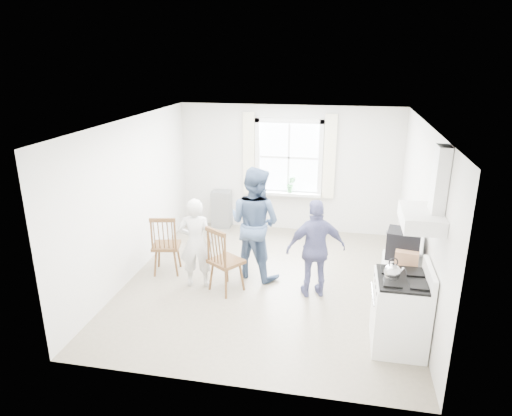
{
  "coord_description": "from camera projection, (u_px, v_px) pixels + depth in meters",
  "views": [
    {
      "loc": [
        1.1,
        -6.58,
        3.53
      ],
      "look_at": [
        -0.23,
        0.2,
        1.2
      ],
      "focal_mm": 32.0,
      "sensor_mm": 36.0,
      "label": 1
    }
  ],
  "objects": [
    {
      "name": "person_left",
      "position": [
        196.0,
        243.0,
        7.14
      ],
      "size": [
        0.63,
        0.63,
        1.46
      ],
      "primitive_type": "imported",
      "rotation": [
        0.0,
        0.0,
        3.33
      ],
      "color": "silver",
      "rests_on": "ground"
    },
    {
      "name": "windsor_chair_b",
      "position": [
        220.0,
        254.0,
        6.93
      ],
      "size": [
        0.63,
        0.62,
        1.08
      ],
      "color": "#4A2E18",
      "rests_on": "ground"
    },
    {
      "name": "kettle",
      "position": [
        392.0,
        272.0,
        5.49
      ],
      "size": [
        0.2,
        0.2,
        0.28
      ],
      "color": "silver",
      "rests_on": "gas_stove"
    },
    {
      "name": "window_assembly",
      "position": [
        288.0,
        162.0,
        9.26
      ],
      "size": [
        1.88,
        0.24,
        1.7
      ],
      "color": "white",
      "rests_on": "room_shell"
    },
    {
      "name": "stereo_stack",
      "position": [
        403.0,
        244.0,
        6.19
      ],
      "size": [
        0.49,
        0.45,
        0.38
      ],
      "color": "black",
      "rests_on": "low_cabinet"
    },
    {
      "name": "cardboard_box",
      "position": [
        407.0,
        257.0,
        6.02
      ],
      "size": [
        0.33,
        0.26,
        0.19
      ],
      "primitive_type": "cube",
      "rotation": [
        0.0,
        0.0,
        -0.17
      ],
      "color": "#B07B55",
      "rests_on": "low_cabinet"
    },
    {
      "name": "person_right",
      "position": [
        316.0,
        249.0,
        6.84
      ],
      "size": [
        1.13,
        1.13,
        1.54
      ],
      "primitive_type": "imported",
      "rotation": [
        0.0,
        0.0,
        3.45
      ],
      "color": "navy",
      "rests_on": "ground"
    },
    {
      "name": "room_shell",
      "position": [
        268.0,
        207.0,
        7.04
      ],
      "size": [
        4.62,
        5.12,
        2.64
      ],
      "color": "gray",
      "rests_on": "ground"
    },
    {
      "name": "windsor_chair_a",
      "position": [
        165.0,
        239.0,
        7.52
      ],
      "size": [
        0.52,
        0.51,
        1.05
      ],
      "color": "#4A2E18",
      "rests_on": "ground"
    },
    {
      "name": "low_cabinet",
      "position": [
        400.0,
        288.0,
        6.34
      ],
      "size": [
        0.5,
        0.55,
        0.9
      ],
      "primitive_type": "cube",
      "color": "silver",
      "rests_on": "ground"
    },
    {
      "name": "shelf_unit",
      "position": [
        222.0,
        209.0,
        9.75
      ],
      "size": [
        0.4,
        0.3,
        0.8
      ],
      "primitive_type": "cube",
      "color": "gray",
      "rests_on": "ground"
    },
    {
      "name": "gas_stove",
      "position": [
        400.0,
        312.0,
        5.69
      ],
      "size": [
        0.68,
        0.76,
        1.12
      ],
      "color": "white",
      "rests_on": "ground"
    },
    {
      "name": "potted_plant",
      "position": [
        291.0,
        184.0,
        9.31
      ],
      "size": [
        0.2,
        0.2,
        0.34
      ],
      "primitive_type": "imported",
      "rotation": [
        0.0,
        0.0,
        0.1
      ],
      "color": "#2E6832",
      "rests_on": "window_assembly"
    },
    {
      "name": "person_mid",
      "position": [
        255.0,
        223.0,
        7.42
      ],
      "size": [
        1.18,
        1.18,
        1.87
      ],
      "primitive_type": "imported",
      "rotation": [
        0.0,
        0.0,
        2.76
      ],
      "color": "#3F5476",
      "rests_on": "ground"
    },
    {
      "name": "range_hood",
      "position": [
        427.0,
        205.0,
        5.21
      ],
      "size": [
        0.45,
        0.76,
        0.94
      ],
      "color": "silver",
      "rests_on": "room_shell"
    }
  ]
}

